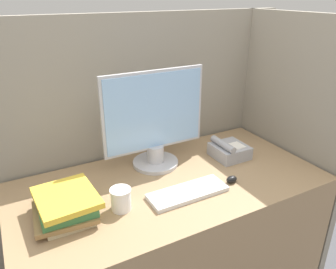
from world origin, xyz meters
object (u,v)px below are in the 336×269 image
mouse (232,179)px  book_stack (66,205)px  monitor (155,124)px  coffee_cup (121,199)px  desk_telephone (229,150)px  keyboard (188,192)px

mouse → book_stack: size_ratio=0.20×
monitor → coffee_cup: 0.45m
coffee_cup → book_stack: 0.22m
coffee_cup → desk_telephone: 0.71m
monitor → desk_telephone: (0.39, -0.12, -0.19)m
keyboard → coffee_cup: coffee_cup is taller
mouse → book_stack: book_stack is taller
keyboard → desk_telephone: (0.39, 0.20, 0.03)m
monitor → book_stack: 0.58m
mouse → desk_telephone: (0.15, 0.22, 0.02)m
mouse → coffee_cup: (-0.54, 0.05, 0.03)m
coffee_cup → book_stack: size_ratio=0.35×
book_stack → desk_telephone: size_ratio=1.55×
keyboard → monitor: bearing=90.7°
mouse → desk_telephone: desk_telephone is taller
mouse → coffee_cup: size_ratio=0.58×
monitor → mouse: size_ratio=9.59×
coffee_cup → book_stack: bearing=164.3°
keyboard → book_stack: 0.53m
mouse → monitor: bearing=125.4°
desk_telephone → book_stack: bearing=-173.4°
monitor → book_stack: monitor is taller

